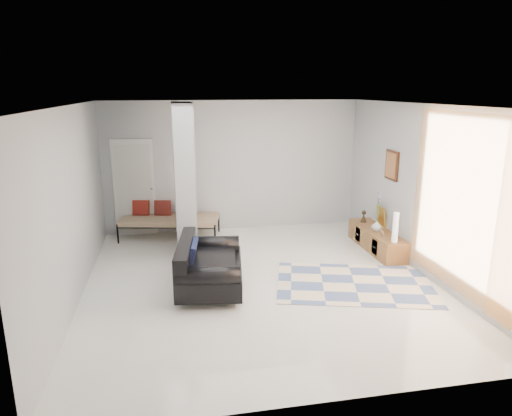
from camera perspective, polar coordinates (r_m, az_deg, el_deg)
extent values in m
plane|color=silver|center=(7.48, 0.49, -9.21)|extent=(6.00, 6.00, 0.00)
plane|color=white|center=(6.84, 0.54, 12.77)|extent=(6.00, 6.00, 0.00)
plane|color=#B4B7B9|center=(9.93, -2.89, 5.23)|extent=(6.00, 0.00, 6.00)
plane|color=#B4B7B9|center=(4.26, 8.51, -7.95)|extent=(6.00, 0.00, 6.00)
plane|color=#B4B7B9|center=(7.04, -22.00, 0.22)|extent=(0.00, 6.00, 6.00)
plane|color=#B4B7B9|center=(8.02, 20.17, 2.06)|extent=(0.00, 6.00, 6.00)
cube|color=#A1A5A7|center=(8.47, -8.96, 3.41)|extent=(0.35, 1.20, 2.80)
cube|color=white|center=(9.90, -14.96, 2.47)|extent=(0.85, 0.06, 2.04)
plane|color=#FFA443|center=(7.03, 24.37, 0.38)|extent=(0.00, 2.55, 2.55)
cube|color=#3F2111|center=(8.89, 16.62, 5.15)|extent=(0.04, 0.45, 0.55)
cube|color=brown|center=(9.14, 14.84, -3.85)|extent=(0.45, 1.74, 0.40)
cube|color=#3F2111|center=(8.72, 14.64, -4.73)|extent=(0.02, 0.23, 0.28)
cube|color=#3F2111|center=(9.39, 12.65, -3.22)|extent=(0.02, 0.23, 0.28)
cube|color=gold|center=(9.31, 15.37, -0.97)|extent=(0.09, 0.32, 0.40)
cube|color=silver|center=(8.69, 15.43, -3.05)|extent=(0.04, 0.10, 0.12)
cylinder|color=silver|center=(6.72, -9.21, -11.85)|extent=(0.05, 0.05, 0.10)
cylinder|color=silver|center=(7.95, -8.20, -7.48)|extent=(0.05, 0.05, 0.10)
cylinder|color=silver|center=(6.68, -2.58, -11.83)|extent=(0.05, 0.05, 0.10)
cylinder|color=silver|center=(7.92, -2.68, -7.44)|extent=(0.05, 0.05, 0.10)
cube|color=black|center=(7.22, -5.69, -8.03)|extent=(1.16, 1.71, 0.30)
cube|color=black|center=(7.13, -8.82, -5.59)|extent=(0.41, 1.61, 0.36)
cylinder|color=black|center=(6.51, -6.00, -8.47)|extent=(0.94, 0.40, 0.28)
cylinder|color=black|center=(7.77, -5.52, -4.53)|extent=(0.94, 0.40, 0.28)
cube|color=black|center=(7.11, -7.86, -5.44)|extent=(0.22, 0.60, 0.31)
cylinder|color=black|center=(9.60, -16.90, -3.12)|extent=(0.04, 0.04, 0.40)
cylinder|color=black|center=(9.19, -5.16, -3.30)|extent=(0.04, 0.04, 0.40)
cylinder|color=black|center=(10.34, -15.56, -1.74)|extent=(0.04, 0.04, 0.40)
cylinder|color=black|center=(9.97, -4.67, -1.86)|extent=(0.04, 0.04, 0.40)
cube|color=#BDB18A|center=(9.67, -10.72, -1.47)|extent=(2.11, 1.22, 0.12)
cube|color=maroon|center=(9.90, -14.18, 0.03)|extent=(0.37, 0.23, 0.33)
cube|color=maroon|center=(9.79, -11.59, 0.02)|extent=(0.37, 0.23, 0.33)
cube|color=maroon|center=(9.71, -8.95, 0.01)|extent=(0.37, 0.23, 0.33)
cube|color=beige|center=(7.56, 12.16, -9.23)|extent=(2.78, 2.21, 0.01)
cylinder|color=beige|center=(8.38, 17.03, -2.34)|extent=(0.10, 0.10, 0.54)
imported|color=silver|center=(8.98, 14.85, -2.16)|extent=(0.21, 0.21, 0.21)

